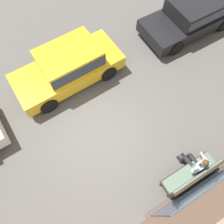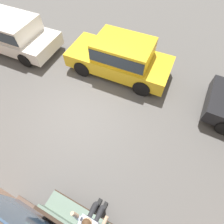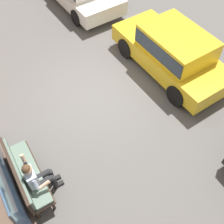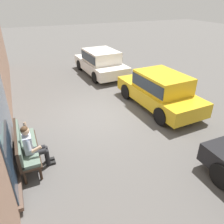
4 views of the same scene
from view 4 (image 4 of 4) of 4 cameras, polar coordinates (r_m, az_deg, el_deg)
The scene contains 5 objects.
ground_plane at distance 8.76m, azimuth -3.19°, elevation -1.00°, with size 60.00×60.00×0.00m, color #565451.
bench at distance 6.60m, azimuth -22.05°, elevation -8.17°, with size 1.87×0.55×1.01m.
person_on_phone at distance 6.29m, azimuth -20.06°, elevation -8.29°, with size 0.73×0.74×1.35m.
parked_car_mid at distance 9.33m, azimuth 12.43°, elevation 5.86°, with size 4.24×1.98×1.50m.
parked_car_far at distance 13.31m, azimuth -2.96°, elevation 13.08°, with size 4.31×2.12×1.46m.
Camera 4 is at (-7.19, 2.60, 4.28)m, focal length 35.00 mm.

